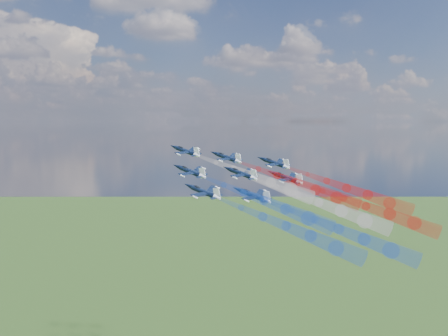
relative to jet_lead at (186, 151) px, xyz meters
name	(u,v)px	position (x,y,z in m)	size (l,w,h in m)	color
jet_lead	(186,151)	(0.00, 0.00, 0.00)	(10.02, 12.53, 3.34)	black
trail_lead	(252,176)	(15.50, -18.77, -6.34)	(4.18, 39.25, 4.18)	white
jet_inner_left	(190,172)	(-1.90, -14.92, -5.03)	(10.02, 12.53, 3.34)	black
trail_inner_left	(264,201)	(13.59, -33.69, -11.36)	(4.18, 39.25, 4.18)	blue
jet_inner_right	(227,157)	(12.71, -3.07, -2.07)	(10.02, 12.53, 3.34)	black
trail_inner_right	(296,182)	(28.21, -21.85, -8.41)	(4.18, 39.25, 4.18)	red
jet_outer_left	(203,192)	(-1.41, -28.14, -9.13)	(10.02, 12.53, 3.34)	black
trail_outer_left	(286,226)	(14.09, -46.91, -15.47)	(4.18, 39.25, 4.18)	blue
jet_center_third	(241,173)	(12.72, -17.44, -5.76)	(10.02, 12.53, 3.34)	black
trail_center_third	(319,202)	(28.22, -36.21, -12.10)	(4.18, 39.25, 4.18)	white
jet_outer_right	(274,163)	(28.07, -5.64, -3.98)	(10.02, 12.53, 3.34)	black
trail_outer_right	(347,188)	(43.57, -24.41, -10.32)	(4.18, 39.25, 4.18)	red
jet_rear_left	(253,195)	(12.18, -29.09, -10.52)	(10.02, 12.53, 3.34)	black
trail_rear_left	(339,229)	(27.68, -47.86, -16.86)	(4.18, 39.25, 4.18)	blue
jet_rear_right	(286,178)	(26.84, -18.02, -7.42)	(10.02, 12.53, 3.34)	black
trail_rear_right	(366,206)	(42.34, -36.79, -13.76)	(4.18, 39.25, 4.18)	red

